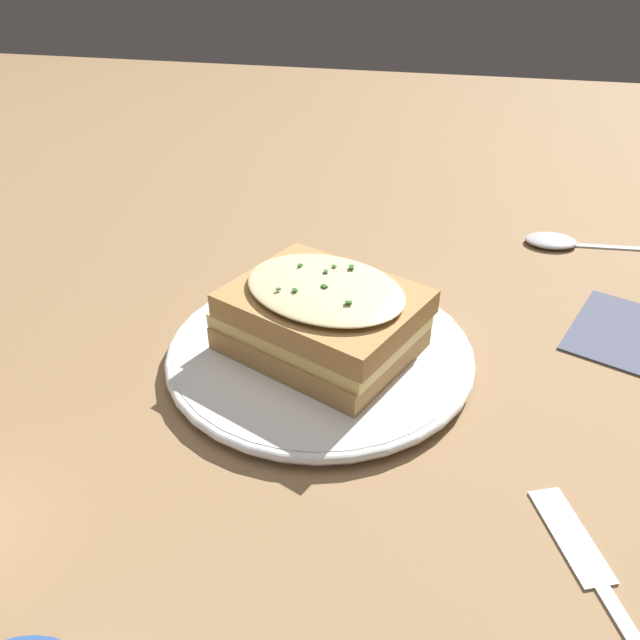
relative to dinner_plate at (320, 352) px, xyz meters
The scene contains 6 objects.
ground_plane 0.03m from the dinner_plate, 148.30° to the left, with size 2.40×2.40×0.00m, color olive.
dinner_plate is the anchor object (origin of this frame).
sandwich 0.04m from the dinner_plate, 77.44° to the right, with size 0.17×0.19×0.07m.
fork 0.28m from the dinner_plate, 130.94° to the right, with size 0.18×0.09×0.00m.
spoon 0.36m from the dinner_plate, 39.10° to the right, with size 0.05×0.17×0.01m.
napkin 0.29m from the dinner_plate, 70.33° to the right, with size 0.12×0.10×0.00m, color #4C5166.
Camera 1 is at (-0.40, -0.11, 0.33)m, focal length 35.00 mm.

